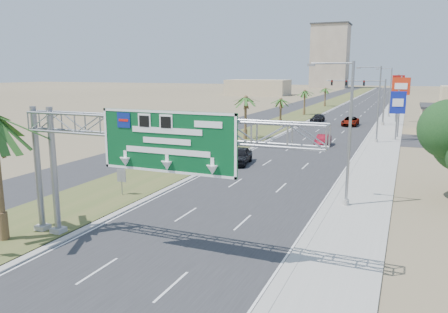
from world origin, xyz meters
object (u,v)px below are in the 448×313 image
signal_mast (372,97)px  car_mid_lane (323,140)px  pole_sign_blue (398,104)px  pole_sign_red_far (398,84)px  car_right_lane (350,121)px  car_left_lane (239,156)px  car_far (318,118)px  pole_sign_red_near (401,90)px  sign_gantry (144,138)px

signal_mast → car_mid_lane: bearing=-98.6°
pole_sign_blue → pole_sign_red_far: 23.16m
car_right_lane → pole_sign_red_far: pole_sign_red_far is taller
signal_mast → car_mid_lane: size_ratio=2.42×
car_left_lane → car_far: (0.08, 41.04, -0.17)m
car_right_lane → pole_sign_blue: pole_sign_blue is taller
car_mid_lane → pole_sign_red_far: 32.96m
pole_sign_red_near → pole_sign_blue: (-0.19, -2.66, -1.85)m
signal_mast → car_left_lane: size_ratio=2.07×
sign_gantry → pole_sign_blue: 46.66m
pole_sign_red_near → pole_sign_blue: bearing=-94.0°
car_far → pole_sign_red_far: size_ratio=0.53×
sign_gantry → car_far: bearing=93.0°
pole_sign_red_near → pole_sign_red_far: bearing=92.4°
car_mid_lane → car_far: 27.11m
car_far → pole_sign_red_near: pole_sign_red_near is taller
sign_gantry → car_far: 63.82m
car_mid_lane → pole_sign_red_far: size_ratio=0.48×
sign_gantry → car_far: size_ratio=3.58×
signal_mast → pole_sign_red_far: pole_sign_red_far is taller
sign_gantry → pole_sign_blue: bearing=76.6°
car_left_lane → pole_sign_red_near: 29.94m
pole_sign_red_far → car_far: bearing=-159.9°
sign_gantry → pole_sign_red_far: (10.15, 68.44, 0.92)m
pole_sign_red_far → car_mid_lane: bearing=-103.8°
car_left_lane → car_far: 41.04m
car_right_lane → car_mid_lane: bearing=-90.7°
car_right_lane → car_far: size_ratio=1.17×
car_far → pole_sign_red_near: 21.95m
signal_mast → pole_sign_blue: signal_mast is taller
car_far → pole_sign_red_far: pole_sign_red_far is taller
car_left_lane → signal_mast: bearing=68.6°
sign_gantry → signal_mast: (6.23, 62.05, -1.21)m
pole_sign_red_near → car_mid_lane: bearing=-127.9°
signal_mast → pole_sign_blue: size_ratio=1.50×
sign_gantry → car_right_lane: size_ratio=3.05×
car_left_lane → pole_sign_red_far: size_ratio=0.56×
pole_sign_red_near → pole_sign_blue: size_ratio=1.26×
signal_mast → car_far: (-9.55, 1.46, -4.17)m
car_left_lane → pole_sign_blue: size_ratio=0.72×
sign_gantry → car_right_lane: (3.06, 59.72, -5.29)m
pole_sign_blue → pole_sign_red_far: bearing=91.7°
car_far → pole_sign_red_far: (13.47, 4.93, 6.30)m
car_right_lane → pole_sign_red_far: (7.09, 8.72, 6.22)m
car_right_lane → signal_mast: bearing=37.1°
car_left_lane → pole_sign_blue: pole_sign_blue is taller
sign_gantry → car_mid_lane: 37.48m
signal_mast → pole_sign_red_far: (3.92, 6.39, 2.13)m
car_mid_lane → pole_sign_red_near: bearing=52.6°
signal_mast → car_far: 10.52m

